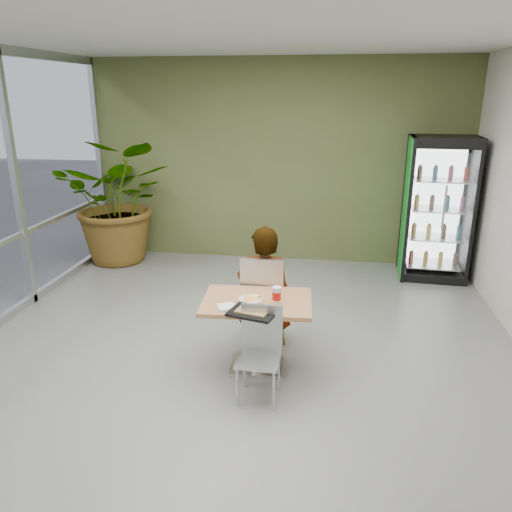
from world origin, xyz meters
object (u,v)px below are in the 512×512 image
(seated_woman, at_px, (264,299))
(cafeteria_tray, at_px, (253,312))
(chair_near, at_px, (260,345))
(potted_plant, at_px, (120,201))
(beverage_fridge, at_px, (438,209))
(dining_table, at_px, (257,320))
(chair_far, at_px, (263,294))
(soda_cup, at_px, (277,295))

(seated_woman, distance_m, cafeteria_tray, 0.92)
(chair_near, xyz_separation_m, potted_plant, (-2.79, 3.50, 0.50))
(beverage_fridge, distance_m, potted_plant, 4.92)
(dining_table, xyz_separation_m, potted_plant, (-2.69, 3.07, 0.47))
(chair_near, bearing_deg, potted_plant, 129.95)
(cafeteria_tray, bearing_deg, seated_woman, 91.04)
(chair_far, height_order, chair_near, chair_far)
(soda_cup, relative_size, potted_plant, 0.08)
(chair_far, height_order, soda_cup, chair_far)
(chair_far, xyz_separation_m, soda_cup, (0.20, -0.54, 0.22))
(chair_near, relative_size, potted_plant, 0.43)
(cafeteria_tray, bearing_deg, beverage_fridge, 56.62)
(chair_near, distance_m, soda_cup, 0.53)
(chair_far, bearing_deg, beverage_fridge, -129.95)
(dining_table, distance_m, beverage_fridge, 3.80)
(chair_far, xyz_separation_m, beverage_fridge, (2.23, 2.53, 0.44))
(chair_far, bearing_deg, potted_plant, -42.07)
(cafeteria_tray, bearing_deg, potted_plant, 128.63)
(seated_woman, bearing_deg, soda_cup, 110.05)
(chair_near, bearing_deg, cafeteria_tray, 127.18)
(beverage_fridge, bearing_deg, chair_near, -117.83)
(beverage_fridge, height_order, potted_plant, beverage_fridge)
(chair_near, bearing_deg, chair_far, 97.67)
(seated_woman, height_order, potted_plant, potted_plant)
(seated_woman, height_order, soda_cup, seated_woman)
(chair_near, xyz_separation_m, soda_cup, (0.10, 0.41, 0.32))
(chair_far, bearing_deg, chair_near, 97.74)
(beverage_fridge, bearing_deg, cafeteria_tray, -119.75)
(soda_cup, height_order, potted_plant, potted_plant)
(soda_cup, distance_m, beverage_fridge, 3.68)
(soda_cup, height_order, beverage_fridge, beverage_fridge)
(chair_far, relative_size, beverage_fridge, 0.50)
(chair_near, bearing_deg, dining_table, 103.76)
(chair_far, distance_m, potted_plant, 3.73)
(dining_table, bearing_deg, cafeteria_tray, -88.16)
(dining_table, bearing_deg, soda_cup, -7.61)
(chair_far, distance_m, beverage_fridge, 3.40)
(soda_cup, relative_size, beverage_fridge, 0.07)
(dining_table, relative_size, potted_plant, 0.55)
(chair_near, height_order, soda_cup, soda_cup)
(dining_table, relative_size, seated_woman, 0.67)
(potted_plant, bearing_deg, chair_far, -43.56)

